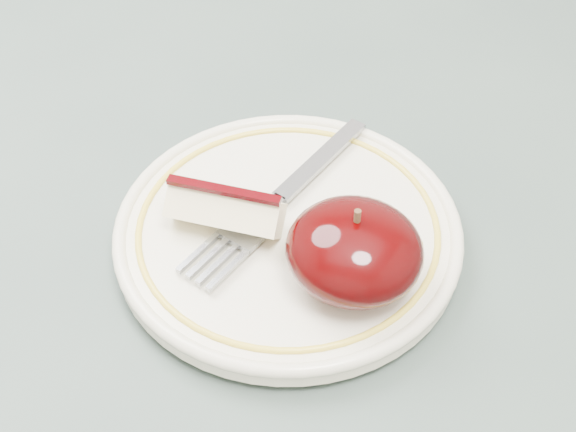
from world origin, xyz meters
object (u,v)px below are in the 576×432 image
(plate, at_px, (288,231))
(fork, at_px, (278,199))
(apple_half, at_px, (354,251))
(table, at_px, (254,341))

(plate, distance_m, fork, 0.02)
(apple_half, height_order, fork, apple_half)
(plate, height_order, apple_half, apple_half)
(table, xyz_separation_m, fork, (0.01, 0.04, 0.11))
(plate, height_order, fork, fork)
(fork, bearing_deg, plate, -126.12)
(plate, relative_size, apple_half, 2.75)
(plate, distance_m, apple_half, 0.06)
(table, distance_m, plate, 0.11)
(plate, bearing_deg, table, -131.51)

